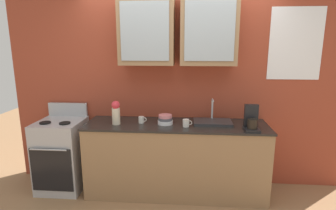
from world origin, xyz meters
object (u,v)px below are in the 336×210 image
at_px(cup_near_bowls, 142,120).
at_px(bowl_stack, 165,120).
at_px(vase, 116,112).
at_px(coffee_maker, 251,121).
at_px(sink_faucet, 213,121).
at_px(cup_near_sink, 186,123).
at_px(stove_range, 62,154).

bearing_deg(cup_near_bowls, bowl_stack, -3.09).
height_order(vase, coffee_maker, vase).
bearing_deg(sink_faucet, coffee_maker, -29.68).
relative_size(cup_near_bowls, coffee_maker, 0.35).
height_order(bowl_stack, cup_near_sink, bowl_stack).
relative_size(stove_range, vase, 3.76).
bearing_deg(cup_near_sink, bowl_stack, 159.56).
xyz_separation_m(vase, coffee_maker, (1.60, -0.10, -0.04)).
bearing_deg(sink_faucet, vase, -173.20).
height_order(stove_range, bowl_stack, stove_range).
height_order(sink_faucet, cup_near_bowls, sink_faucet).
bearing_deg(vase, cup_near_sink, -2.50).
bearing_deg(sink_faucet, cup_near_bowls, -175.70).
bearing_deg(stove_range, cup_near_bowls, 0.38).
bearing_deg(sink_faucet, stove_range, -177.84).
bearing_deg(bowl_stack, coffee_maker, -8.85).
relative_size(bowl_stack, cup_near_sink, 1.65).
bearing_deg(cup_near_sink, cup_near_bowls, 168.61).
xyz_separation_m(stove_range, sink_faucet, (1.95, 0.07, 0.47)).
xyz_separation_m(cup_near_sink, coffee_maker, (0.75, -0.06, 0.06)).
xyz_separation_m(vase, cup_near_bowls, (0.30, 0.07, -0.11)).
xyz_separation_m(sink_faucet, coffee_maker, (0.42, -0.24, 0.09)).
height_order(vase, cup_near_bowls, vase).
height_order(stove_range, coffee_maker, coffee_maker).
xyz_separation_m(bowl_stack, vase, (-0.60, -0.06, 0.09)).
distance_m(sink_faucet, cup_near_sink, 0.37).
xyz_separation_m(bowl_stack, coffee_maker, (1.00, -0.16, 0.05)).
relative_size(vase, cup_near_bowls, 2.86).
relative_size(cup_near_sink, coffee_maker, 0.39).
xyz_separation_m(sink_faucet, cup_near_bowls, (-0.88, -0.07, 0.02)).
bearing_deg(vase, bowl_stack, 5.58).
distance_m(stove_range, vase, 0.97).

